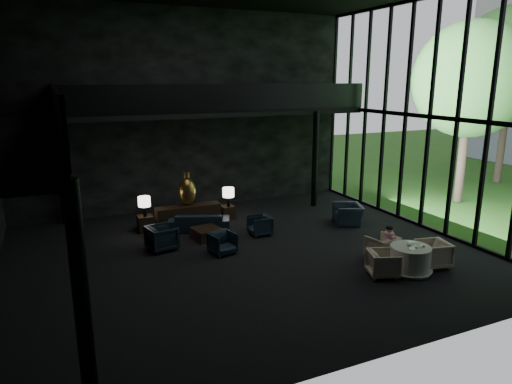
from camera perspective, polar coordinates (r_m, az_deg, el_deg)
name	(u,v)px	position (r m, az deg, el deg)	size (l,w,h in m)	color
floor	(247,255)	(14.22, -1.11, -7.84)	(14.00, 12.00, 0.02)	black
wall_back	(189,111)	(18.92, -8.43, 9.94)	(14.00, 0.04, 8.00)	black
wall_front	(383,156)	(8.13, 15.63, 4.34)	(14.00, 0.04, 8.00)	black
curtain_wall	(430,117)	(17.20, 20.91, 8.79)	(0.20, 12.00, 8.00)	black
mezzanine_left	(12,135)	(12.25, -28.16, 6.31)	(2.00, 12.00, 0.25)	black
mezzanine_back	(220,112)	(18.27, -4.49, 9.91)	(12.00, 2.00, 0.25)	black
railing_left	(56,108)	(12.17, -23.75, 9.58)	(0.06, 12.00, 1.00)	black
railing_back	(229,98)	(17.30, -3.38, 11.69)	(12.00, 0.06, 1.00)	black
column_sw	(83,314)	(7.25, -20.82, -14.01)	(0.24, 0.24, 4.00)	black
column_nw	(60,171)	(18.15, -23.28, 2.41)	(0.24, 0.24, 4.00)	black
column_ne	(315,160)	(19.26, 7.38, 4.05)	(0.24, 0.24, 4.00)	black
tree_near	(471,80)	(21.48, 25.25, 12.56)	(4.80, 4.80, 7.65)	#382D23
tree_far	(512,64)	(26.63, 29.37, 13.77)	(5.60, 5.60, 8.80)	#382D23
console	(188,215)	(17.04, -8.44, -2.90)	(2.38, 0.54, 0.76)	black
bronze_urn	(187,191)	(16.89, -8.63, 0.13)	(0.66, 0.66, 1.24)	#AC6D3A
side_table_left	(145,223)	(16.71, -13.69, -3.85)	(0.52, 0.52, 0.57)	black
table_lamp_left	(144,202)	(16.41, -13.79, -1.27)	(0.43, 0.43, 0.72)	black
side_table_right	(228,212)	(17.70, -3.58, -2.54)	(0.48, 0.48, 0.52)	black
table_lamp_right	(228,193)	(17.38, -3.48, -0.14)	(0.44, 0.44, 0.74)	black
sofa	(199,218)	(16.45, -7.11, -3.27)	(2.24, 0.65, 0.88)	black
lounge_armchair_west	(162,235)	(14.78, -11.68, -5.30)	(0.94, 0.88, 0.96)	#1E3949
lounge_armchair_east	(260,225)	(15.87, 0.49, -4.11)	(0.70, 0.65, 0.72)	black
lounge_armchair_south	(223,243)	(14.23, -4.20, -6.33)	(0.69, 0.65, 0.71)	#233943
window_armchair	(348,210)	(17.37, 11.44, -2.27)	(1.16, 0.75, 1.01)	#172430
coffee_table	(206,233)	(15.59, -6.22, -5.18)	(0.86, 0.86, 0.38)	black
dining_table	(410,261)	(13.62, 18.65, -8.15)	(1.27, 1.27, 0.75)	white
dining_chair_north	(382,246)	(14.30, 15.50, -6.49)	(0.80, 0.75, 0.82)	#C0B2A3
dining_chair_east	(433,252)	(14.16, 21.28, -6.96)	(0.89, 0.83, 0.91)	#B3A592
dining_chair_west	(383,262)	(13.11, 15.61, -8.44)	(0.79, 0.74, 0.81)	beige
child	(389,236)	(14.10, 16.28, -5.30)	(0.30, 0.30, 0.64)	pink
plate_a	(413,249)	(13.32, 19.03, -6.71)	(0.23, 0.23, 0.01)	white
plate_b	(411,242)	(13.81, 18.80, -5.94)	(0.23, 0.23, 0.02)	white
saucer	(420,246)	(13.61, 19.79, -6.33)	(0.16, 0.16, 0.01)	white
coffee_cup	(424,246)	(13.52, 20.21, -6.32)	(0.09, 0.09, 0.07)	white
cereal_bowl	(409,245)	(13.50, 18.61, -6.26)	(0.14, 0.14, 0.07)	white
cream_pot	(416,248)	(13.34, 19.39, -6.57)	(0.06, 0.06, 0.07)	#99999E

